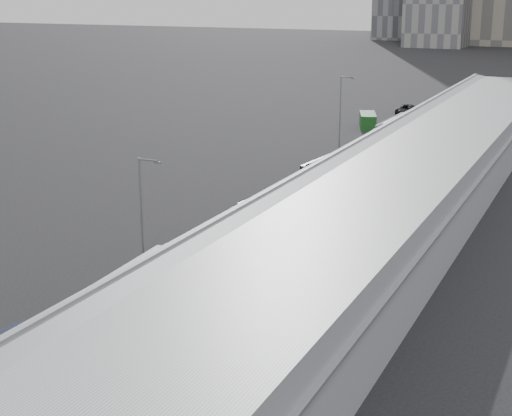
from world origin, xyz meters
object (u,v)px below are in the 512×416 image
Objects in this scene: bus_7 at (397,132)px; suv at (406,109)px; shipping_container at (368,121)px; bus_2 at (130,300)px; bus_6 at (372,152)px; street_lamp_far at (341,106)px; bus_3 at (236,242)px; bus_4 at (286,209)px; bus_5 at (337,173)px; street_lamp_near at (143,201)px.

bus_7 is 2.24× the size of suv.
shipping_container is 16.58m from suv.
bus_6 reaches higher than bus_2.
bus_6 is at bearing -86.13° from bus_7.
street_lamp_far is 1.66× the size of suv.
bus_3 is 1.91× the size of shipping_container.
bus_3 reaches higher than bus_2.
bus_7 is 1.35× the size of street_lamp_far.
bus_3 is 10.78m from bus_4.
street_lamp_far is (-6.76, -5.09, 3.97)m from bus_7.
bus_7 is at bearing 87.02° from bus_2.
bus_2 is 63.61m from street_lamp_far.
shipping_container is at bearing 92.55° from bus_2.
bus_5 is 1.58× the size of street_lamp_near.
bus_2 is at bearing -89.06° from bus_7.
bus_4 is 15.60m from street_lamp_near.
bus_2 is 12.81m from street_lamp_near.
bus_4 is at bearing 63.57° from street_lamp_near.
bus_6 reaches higher than bus_3.
street_lamp_near reaches higher than suv.
bus_6 is 15.00m from bus_7.
bus_6 is at bearing 94.61° from bus_5.
bus_2 is at bearing -86.69° from bus_4.
bus_6 is at bearing -52.78° from street_lamp_far.
bus_6 is 27.26m from shipping_container.
bus_5 is at bearing 77.88° from street_lamp_near.
suv is (-6.70, 81.84, -0.78)m from bus_3.
street_lamp_near is (-6.79, -13.65, 3.32)m from bus_4.
street_lamp_far reaches higher than bus_4.
bus_4 is 0.98× the size of bus_5.
bus_7 is 57.70m from street_lamp_near.
bus_7 is 13.36m from shipping_container.
bus_2 reaches higher than suv.
bus_3 is at bearing -102.03° from shipping_container.
bus_5 reaches higher than suv.
bus_6 is at bearing -79.59° from suv.
bus_3 is 0.97× the size of bus_5.
bus_3 is at bearing -83.54° from suv.
suv is (1.98, 16.46, -0.34)m from shipping_container.
street_lamp_far reaches higher than bus_2.
bus_4 is at bearing -82.90° from suv.
shipping_container is at bearing 91.53° from street_lamp_near.
shipping_container is at bearing 104.43° from bus_6.
shipping_container is (-8.68, 65.37, -0.44)m from bus_3.
bus_5 reaches higher than bus_6.
bus_2 is 0.94× the size of bus_6.
street_lamp_far reaches higher than bus_6.
bus_7 reaches higher than bus_2.
bus_3 is 82.11m from suv.
bus_4 is at bearing 84.75° from bus_2.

